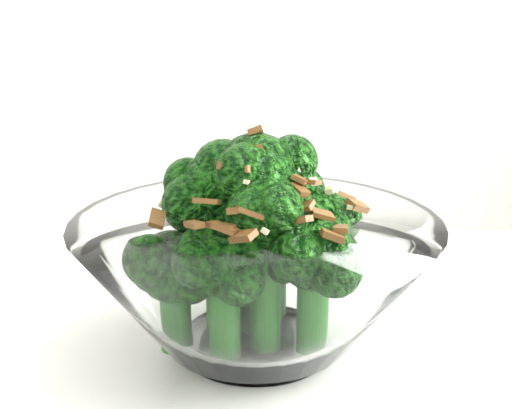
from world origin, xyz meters
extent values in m
cylinder|color=white|center=(0.16, 0.24, 0.75)|extent=(0.08, 0.08, 0.01)
cylinder|color=#1E5B18|center=(0.19, 0.24, 0.79)|extent=(0.02, 0.02, 0.05)
sphere|color=#195A11|center=(0.19, 0.24, 0.83)|extent=(0.04, 0.04, 0.04)
cylinder|color=#1E5B18|center=(0.17, 0.26, 0.80)|extent=(0.02, 0.02, 0.07)
sphere|color=#195A11|center=(0.17, 0.26, 0.84)|extent=(0.04, 0.04, 0.04)
cylinder|color=#1E5B18|center=(0.14, 0.25, 0.80)|extent=(0.02, 0.02, 0.07)
sphere|color=#195A11|center=(0.14, 0.25, 0.84)|extent=(0.05, 0.05, 0.05)
cylinder|color=#1E5B18|center=(0.20, 0.27, 0.78)|extent=(0.02, 0.02, 0.04)
sphere|color=#195A11|center=(0.20, 0.27, 0.81)|extent=(0.04, 0.04, 0.04)
cylinder|color=#1E5B18|center=(0.16, 0.29, 0.78)|extent=(0.02, 0.02, 0.04)
sphere|color=#195A11|center=(0.16, 0.29, 0.81)|extent=(0.04, 0.04, 0.04)
cylinder|color=#1E5B18|center=(0.11, 0.24, 0.78)|extent=(0.02, 0.02, 0.04)
sphere|color=#195A11|center=(0.11, 0.24, 0.81)|extent=(0.04, 0.04, 0.04)
cylinder|color=#1E5B18|center=(0.16, 0.24, 0.80)|extent=(0.02, 0.02, 0.08)
sphere|color=#195A11|center=(0.16, 0.24, 0.85)|extent=(0.05, 0.05, 0.05)
cylinder|color=#1E5B18|center=(0.18, 0.21, 0.79)|extent=(0.02, 0.02, 0.05)
sphere|color=#195A11|center=(0.18, 0.21, 0.82)|extent=(0.04, 0.04, 0.04)
cylinder|color=#1E5B18|center=(0.16, 0.22, 0.79)|extent=(0.02, 0.02, 0.07)
sphere|color=#195A11|center=(0.16, 0.22, 0.84)|extent=(0.04, 0.04, 0.04)
cylinder|color=#1E5B18|center=(0.14, 0.22, 0.78)|extent=(0.02, 0.02, 0.05)
sphere|color=#195A11|center=(0.14, 0.22, 0.82)|extent=(0.04, 0.04, 0.04)
cube|color=brown|center=(0.13, 0.20, 0.84)|extent=(0.01, 0.01, 0.01)
cube|color=brown|center=(0.14, 0.23, 0.86)|extent=(0.01, 0.01, 0.01)
cube|color=brown|center=(0.13, 0.25, 0.85)|extent=(0.01, 0.01, 0.01)
cube|color=brown|center=(0.17, 0.26, 0.86)|extent=(0.02, 0.01, 0.01)
cube|color=brown|center=(0.13, 0.22, 0.85)|extent=(0.02, 0.01, 0.00)
cube|color=brown|center=(0.15, 0.20, 0.85)|extent=(0.01, 0.01, 0.01)
cube|color=brown|center=(0.18, 0.22, 0.85)|extent=(0.01, 0.01, 0.00)
cube|color=brown|center=(0.10, 0.24, 0.84)|extent=(0.01, 0.02, 0.01)
cube|color=brown|center=(0.18, 0.28, 0.84)|extent=(0.01, 0.01, 0.01)
cube|color=brown|center=(0.17, 0.21, 0.85)|extent=(0.01, 0.01, 0.01)
cube|color=brown|center=(0.16, 0.29, 0.84)|extent=(0.02, 0.01, 0.01)
cube|color=brown|center=(0.18, 0.22, 0.86)|extent=(0.01, 0.01, 0.01)
cube|color=brown|center=(0.21, 0.25, 0.83)|extent=(0.01, 0.01, 0.01)
cube|color=brown|center=(0.13, 0.28, 0.84)|extent=(0.01, 0.01, 0.01)
cube|color=brown|center=(0.16, 0.25, 0.88)|extent=(0.01, 0.01, 0.01)
cube|color=brown|center=(0.16, 0.23, 0.87)|extent=(0.01, 0.01, 0.01)
cube|color=brown|center=(0.21, 0.23, 0.84)|extent=(0.02, 0.01, 0.01)
cube|color=brown|center=(0.14, 0.19, 0.84)|extent=(0.01, 0.02, 0.01)
cube|color=brown|center=(0.12, 0.25, 0.85)|extent=(0.01, 0.01, 0.01)
cube|color=brown|center=(0.16, 0.29, 0.83)|extent=(0.01, 0.01, 0.01)
cube|color=brown|center=(0.18, 0.25, 0.86)|extent=(0.02, 0.01, 0.01)
cube|color=brown|center=(0.19, 0.26, 0.85)|extent=(0.01, 0.01, 0.01)
cube|color=brown|center=(0.16, 0.24, 0.87)|extent=(0.01, 0.01, 0.01)
cube|color=brown|center=(0.18, 0.21, 0.84)|extent=(0.01, 0.01, 0.01)
cube|color=brown|center=(0.18, 0.26, 0.86)|extent=(0.01, 0.01, 0.01)
cube|color=brown|center=(0.17, 0.20, 0.84)|extent=(0.01, 0.02, 0.01)
cube|color=brown|center=(0.17, 0.25, 0.87)|extent=(0.02, 0.01, 0.01)
cube|color=brown|center=(0.19, 0.20, 0.83)|extent=(0.01, 0.01, 0.01)
cube|color=brown|center=(0.14, 0.21, 0.85)|extent=(0.01, 0.01, 0.01)
cube|color=brown|center=(0.18, 0.28, 0.84)|extent=(0.01, 0.02, 0.01)
cube|color=brown|center=(0.17, 0.21, 0.85)|extent=(0.01, 0.01, 0.01)
cube|color=brown|center=(0.17, 0.30, 0.83)|extent=(0.01, 0.01, 0.01)
cube|color=brown|center=(0.12, 0.21, 0.84)|extent=(0.01, 0.02, 0.01)
cube|color=brown|center=(0.17, 0.27, 0.85)|extent=(0.01, 0.01, 0.01)
cube|color=brown|center=(0.13, 0.21, 0.84)|extent=(0.01, 0.01, 0.00)
cube|color=brown|center=(0.18, 0.26, 0.85)|extent=(0.01, 0.01, 0.01)
cube|color=brown|center=(0.16, 0.26, 0.87)|extent=(0.01, 0.01, 0.01)
cube|color=brown|center=(0.16, 0.29, 0.84)|extent=(0.01, 0.01, 0.01)
cube|color=brown|center=(0.19, 0.20, 0.84)|extent=(0.01, 0.01, 0.00)
cube|color=brown|center=(0.15, 0.22, 0.86)|extent=(0.02, 0.01, 0.01)
cube|color=brown|center=(0.17, 0.21, 0.85)|extent=(0.01, 0.01, 0.01)
cube|color=beige|center=(0.17, 0.22, 0.85)|extent=(0.01, 0.01, 0.00)
cube|color=beige|center=(0.16, 0.24, 0.87)|extent=(0.00, 0.00, 0.00)
cube|color=beige|center=(0.20, 0.24, 0.84)|extent=(0.01, 0.01, 0.01)
cube|color=beige|center=(0.17, 0.28, 0.85)|extent=(0.00, 0.00, 0.00)
cube|color=beige|center=(0.18, 0.23, 0.85)|extent=(0.00, 0.00, 0.00)
cube|color=beige|center=(0.14, 0.25, 0.86)|extent=(0.01, 0.01, 0.00)
cube|color=beige|center=(0.16, 0.23, 0.86)|extent=(0.01, 0.01, 0.00)
cube|color=beige|center=(0.11, 0.26, 0.84)|extent=(0.01, 0.01, 0.01)
cube|color=beige|center=(0.16, 0.29, 0.85)|extent=(0.01, 0.01, 0.01)
cube|color=beige|center=(0.21, 0.23, 0.84)|extent=(0.00, 0.00, 0.00)
cube|color=beige|center=(0.18, 0.23, 0.86)|extent=(0.01, 0.01, 0.00)
cube|color=beige|center=(0.14, 0.27, 0.85)|extent=(0.00, 0.00, 0.00)
cube|color=beige|center=(0.14, 0.28, 0.85)|extent=(0.01, 0.01, 0.01)
cube|color=beige|center=(0.17, 0.28, 0.85)|extent=(0.00, 0.00, 0.00)
cube|color=beige|center=(0.15, 0.20, 0.84)|extent=(0.01, 0.00, 0.00)
cube|color=beige|center=(0.15, 0.22, 0.86)|extent=(0.00, 0.00, 0.00)
cube|color=beige|center=(0.15, 0.26, 0.86)|extent=(0.00, 0.00, 0.00)
camera|label=1|loc=(0.07, -0.15, 0.96)|focal=55.00mm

